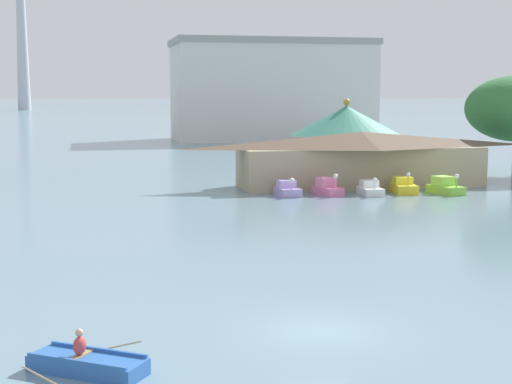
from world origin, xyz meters
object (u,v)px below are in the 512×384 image
object	(u,v)px
pedal_boat_pink	(327,188)
green_roof_pavilion	(346,133)
pedal_boat_lime	(445,187)
background_building_block	(272,90)
boathouse	(361,158)
rowboat_with_rower	(87,364)
pedal_boat_yellow	(403,187)
pedal_boat_white	(370,189)
pedal_boat_lavender	(287,189)

from	to	relation	value
pedal_boat_pink	green_roof_pavilion	xyz separation A→B (m)	(6.95, 15.91, 3.23)
pedal_boat_lime	background_building_block	distance (m)	70.02
pedal_boat_lime	background_building_block	size ratio (longest dim) A/B	0.10
green_roof_pavilion	boathouse	bearing A→B (deg)	-103.11
rowboat_with_rower	background_building_block	bearing A→B (deg)	108.34
pedal_boat_yellow	background_building_block	xyz separation A→B (m)	(6.21, 68.41, 7.59)
pedal_boat_white	green_roof_pavilion	bearing A→B (deg)	168.55
green_roof_pavilion	background_building_block	distance (m)	52.91
pedal_boat_lavender	pedal_boat_white	size ratio (longest dim) A/B	1.04
pedal_boat_lavender	pedal_boat_lime	bearing A→B (deg)	79.79
pedal_boat_lavender	pedal_boat_lime	xyz separation A→B (m)	(12.03, -1.52, 0.06)
pedal_boat_lavender	background_building_block	size ratio (longest dim) A/B	0.08
green_roof_pavilion	pedal_boat_pink	bearing A→B (deg)	-113.59
rowboat_with_rower	pedal_boat_pink	distance (m)	38.61
rowboat_with_rower	pedal_boat_yellow	bearing A→B (deg)	89.70
rowboat_with_rower	pedal_boat_yellow	size ratio (longest dim) A/B	1.17
pedal_boat_white	boathouse	world-z (taller)	boathouse
pedal_boat_yellow	green_roof_pavilion	size ratio (longest dim) A/B	0.28
pedal_boat_pink	boathouse	xyz separation A→B (m)	(4.32, 4.62, 1.81)
pedal_boat_lavender	pedal_boat_yellow	size ratio (longest dim) A/B	0.86
pedal_boat_white	background_building_block	size ratio (longest dim) A/B	0.08
pedal_boat_lavender	boathouse	world-z (taller)	boathouse
pedal_boat_yellow	background_building_block	distance (m)	69.11
pedal_boat_lavender	pedal_boat_lime	size ratio (longest dim) A/B	0.82
green_roof_pavilion	background_building_block	bearing A→B (deg)	84.17
pedal_boat_pink	pedal_boat_lime	size ratio (longest dim) A/B	0.84
pedal_boat_white	pedal_boat_lavender	bearing A→B (deg)	-97.75
pedal_boat_pink	green_roof_pavilion	world-z (taller)	green_roof_pavilion
pedal_boat_lime	boathouse	size ratio (longest dim) A/B	0.15
pedal_boat_lavender	pedal_boat_white	bearing A→B (deg)	77.74
pedal_boat_lavender	pedal_boat_pink	distance (m)	3.04
pedal_boat_lavender	pedal_boat_pink	world-z (taller)	pedal_boat_pink
rowboat_with_rower	pedal_boat_lime	world-z (taller)	pedal_boat_lime
pedal_boat_yellow	background_building_block	bearing A→B (deg)	-178.21
rowboat_with_rower	boathouse	world-z (taller)	boathouse
pedal_boat_lime	pedal_boat_yellow	bearing A→B (deg)	-126.33
pedal_boat_white	boathouse	size ratio (longest dim) A/B	0.12
boathouse	pedal_boat_lime	bearing A→B (deg)	-51.02
pedal_boat_white	boathouse	bearing A→B (deg)	168.93
pedal_boat_pink	boathouse	world-z (taller)	boathouse
rowboat_with_rower	pedal_boat_yellow	world-z (taller)	pedal_boat_yellow
pedal_boat_lavender	background_building_block	world-z (taller)	background_building_block
pedal_boat_white	pedal_boat_lime	size ratio (longest dim) A/B	0.79
rowboat_with_rower	boathouse	distance (m)	44.79
rowboat_with_rower	pedal_boat_lime	xyz separation A→B (m)	(26.87, 33.07, 0.26)
pedal_boat_lavender	pedal_boat_lime	distance (m)	12.12
pedal_boat_lavender	pedal_boat_yellow	xyz separation A→B (m)	(9.12, -0.39, 0.03)
rowboat_with_rower	pedal_boat_lavender	xyz separation A→B (m)	(14.84, 34.58, 0.21)
background_building_block	pedal_boat_yellow	bearing A→B (deg)	-95.18
pedal_boat_lavender	background_building_block	bearing A→B (deg)	164.28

